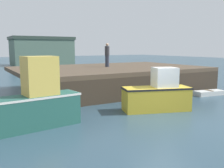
# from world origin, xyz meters

# --- Properties ---
(ground) EXTENTS (120.00, 160.00, 0.10)m
(ground) POSITION_xyz_m (0.00, 0.00, -0.05)
(ground) COLOR #2D4756
(pier) EXTENTS (12.93, 8.27, 1.58)m
(pier) POSITION_xyz_m (1.95, 7.43, 1.33)
(pier) COLOR brown
(pier) RESTS_ON ground
(fishing_boat_near_left) EXTENTS (4.04, 1.61, 2.64)m
(fishing_boat_near_left) POSITION_xyz_m (-5.12, 1.61, 0.98)
(fishing_boat_near_left) COLOR #23564C
(fishing_boat_near_left) RESTS_ON ground
(fishing_boat_near_right) EXTENTS (3.36, 2.08, 2.03)m
(fishing_boat_near_right) POSITION_xyz_m (0.78, 1.38, 0.76)
(fishing_boat_near_right) COLOR gold
(fishing_boat_near_right) RESTS_ON ground
(rowboat) EXTENTS (2.02, 1.04, 0.33)m
(rowboat) POSITION_xyz_m (6.12, 2.70, 0.14)
(rowboat) COLOR silver
(rowboat) RESTS_ON ground
(dockworker) EXTENTS (0.34, 0.34, 1.70)m
(dockworker) POSITION_xyz_m (1.95, 8.30, 2.43)
(dockworker) COLOR #2D3342
(dockworker) RESTS_ON pier
(warehouse) EXTENTS (10.21, 5.93, 4.80)m
(warehouse) POSITION_xyz_m (4.71, 36.16, 2.42)
(warehouse) COLOR #4C6656
(warehouse) RESTS_ON ground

